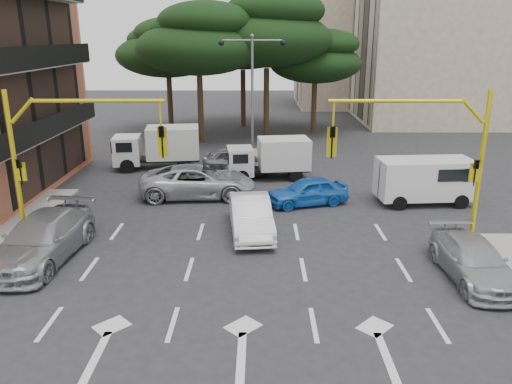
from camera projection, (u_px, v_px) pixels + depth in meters
ground at (246, 269)px, 17.45m from camera, size 120.00×120.00×0.00m
median_strip at (252, 159)px, 32.69m from camera, size 1.40×6.00×0.15m
apartment_beige_near at (475, 18)px, 45.05m from camera, size 20.20×12.15×18.70m
apartment_beige_far at (369, 31)px, 56.85m from camera, size 16.20×12.15×16.70m
pine_left_near at (199, 39)px, 36.14m from camera, size 9.15×9.15×10.23m
pine_center at (268, 29)px, 37.81m from camera, size 9.98×9.98×11.16m
pine_left_far at (168, 47)px, 40.19m from camera, size 8.32×8.32×9.30m
pine_right at (316, 56)px, 40.32m from camera, size 7.49×7.49×8.37m
pine_back at (243, 38)px, 42.80m from camera, size 9.15×9.15×10.23m
signal_mast_right at (434, 149)px, 18.14m from camera, size 5.79×0.37×6.00m
signal_mast_left at (61, 148)px, 18.23m from camera, size 5.79×0.37×6.00m
street_lamp_center at (252, 76)px, 31.09m from camera, size 4.16×0.36×7.77m
car_white_hatch at (251, 216)px, 20.48m from camera, size 2.06×4.70×1.50m
car_blue_compact at (308, 191)px, 23.97m from camera, size 4.19×2.65×1.33m
car_silver_wagon at (42, 239)px, 18.00m from camera, size 2.69×5.72×1.61m
car_silver_cross_a at (198, 181)px, 25.12m from camera, size 5.93×3.05×1.60m
car_silver_cross_b at (239, 160)px, 29.63m from camera, size 4.56×2.52×1.47m
car_silver_parked at (473, 260)px, 16.62m from camera, size 1.96×4.55×1.31m
van_white at (424, 181)px, 24.06m from camera, size 4.60×2.36×2.23m
box_truck_a at (158, 148)px, 30.40m from camera, size 5.43×2.81×2.56m
box_truck_b at (269, 159)px, 28.23m from camera, size 4.89×2.52×2.31m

